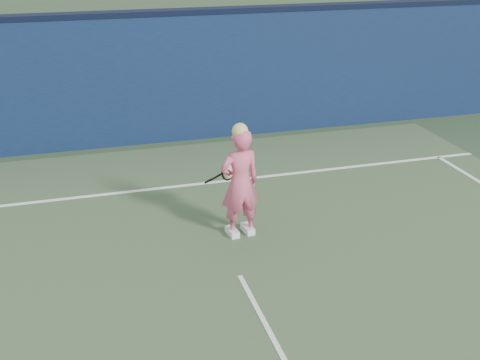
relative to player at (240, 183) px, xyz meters
name	(u,v)px	position (x,y,z in m)	size (l,w,h in m)	color
ground	(264,323)	(-0.32, -2.10, -0.80)	(80.00, 80.00, 0.00)	#273E26
backstop_wall	(164,80)	(-0.32, 4.40, 0.45)	(24.00, 0.40, 2.50)	#0D1A3C
wall_cap	(161,13)	(-0.32, 4.40, 1.75)	(24.00, 0.42, 0.10)	black
player	(240,183)	(0.00, 0.00, 0.00)	(0.62, 0.45, 1.66)	#DD5676
racket	(227,172)	(-0.07, 0.45, -0.01)	(0.51, 0.19, 0.28)	black
court_lines	(274,340)	(-0.32, -2.43, -0.79)	(11.00, 12.04, 0.01)	white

